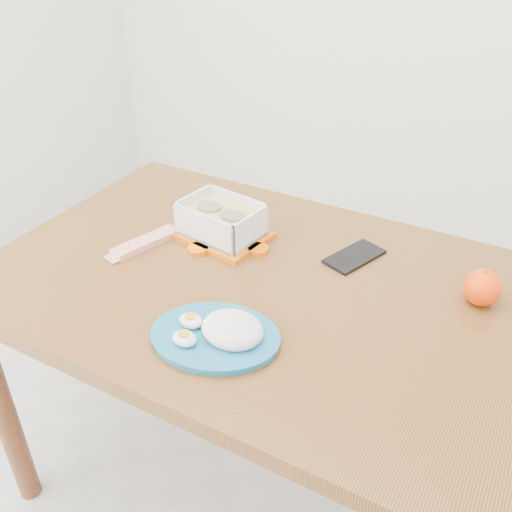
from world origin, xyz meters
The scene contains 6 objects.
dining_table centered at (0.13, 0.21, 0.66)m, with size 1.30×0.91×0.75m.
food_container centered at (-0.05, 0.32, 0.80)m, with size 0.24×0.19×0.10m.
orange_fruit centered at (0.59, 0.39, 0.79)m, with size 0.08×0.08×0.08m, color #FF3E05.
rice_plate centered at (0.19, -0.01, 0.77)m, with size 0.33×0.33×0.07m.
candy_bar centered at (-0.18, 0.18, 0.76)m, with size 0.18×0.05×0.02m, color red.
smartphone centered at (0.28, 0.41, 0.75)m, with size 0.08×0.15×0.01m, color black.
Camera 1 is at (0.71, -0.70, 1.51)m, focal length 40.00 mm.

